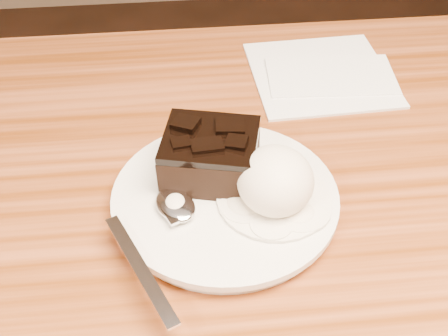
{
  "coord_description": "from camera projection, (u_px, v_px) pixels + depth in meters",
  "views": [
    {
      "loc": [
        -0.15,
        -0.31,
        1.14
      ],
      "look_at": [
        -0.11,
        0.07,
        0.79
      ],
      "focal_mm": 46.94,
      "sensor_mm": 36.0,
      "label": 1
    }
  ],
  "objects": [
    {
      "name": "napkin",
      "position": [
        321.0,
        73.0,
        0.71
      ],
      "size": [
        0.17,
        0.17,
        0.01
      ],
      "primitive_type": "cube",
      "rotation": [
        0.0,
        0.0,
        0.05
      ],
      "color": "white",
      "rests_on": "dining_table"
    },
    {
      "name": "melt_puddle",
      "position": [
        274.0,
        199.0,
        0.53
      ],
      "size": [
        0.1,
        0.1,
        0.0
      ],
      "primitive_type": "cylinder",
      "color": "silver",
      "rests_on": "plate"
    },
    {
      "name": "plate",
      "position": [
        225.0,
        200.0,
        0.54
      ],
      "size": [
        0.21,
        0.21,
        0.02
      ],
      "primitive_type": "cylinder",
      "color": "silver",
      "rests_on": "dining_table"
    },
    {
      "name": "spoon",
      "position": [
        175.0,
        206.0,
        0.51
      ],
      "size": [
        0.1,
        0.18,
        0.01
      ],
      "primitive_type": null,
      "rotation": [
        0.0,
        0.0,
        0.42
      ],
      "color": "silver",
      "rests_on": "plate"
    },
    {
      "name": "ice_cream_scoop",
      "position": [
        275.0,
        181.0,
        0.51
      ],
      "size": [
        0.07,
        0.07,
        0.06
      ],
      "primitive_type": "ellipsoid",
      "color": "white",
      "rests_on": "plate"
    },
    {
      "name": "brownie",
      "position": [
        211.0,
        158.0,
        0.54
      ],
      "size": [
        0.1,
        0.09,
        0.04
      ],
      "primitive_type": "cube",
      "rotation": [
        0.0,
        0.0,
        -0.24
      ],
      "color": "black",
      "rests_on": "plate"
    },
    {
      "name": "crumb_b",
      "position": [
        232.0,
        188.0,
        0.54
      ],
      "size": [
        0.01,
        0.01,
        0.0
      ],
      "primitive_type": "cube",
      "rotation": [
        0.0,
        0.0,
        0.56
      ],
      "color": "black",
      "rests_on": "plate"
    },
    {
      "name": "crumb_a",
      "position": [
        183.0,
        202.0,
        0.52
      ],
      "size": [
        0.01,
        0.01,
        0.0
      ],
      "primitive_type": "cube",
      "rotation": [
        0.0,
        0.0,
        0.98
      ],
      "color": "black",
      "rests_on": "plate"
    }
  ]
}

